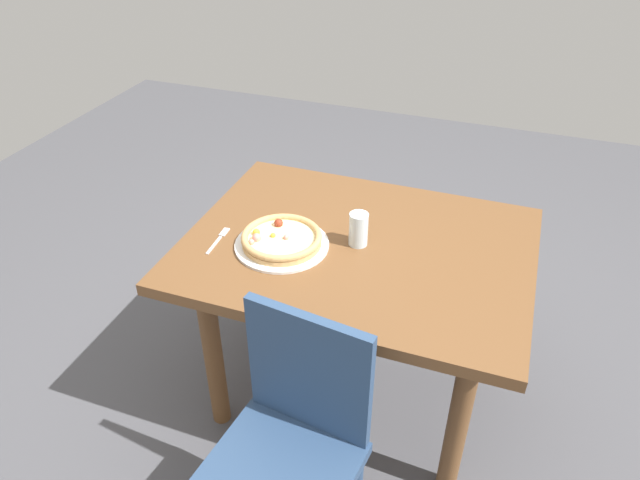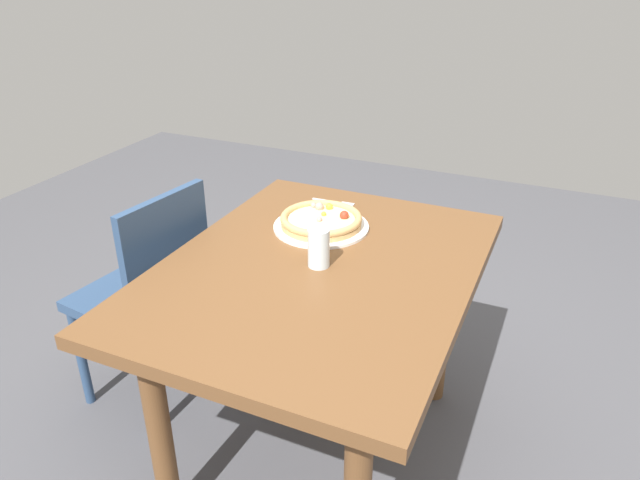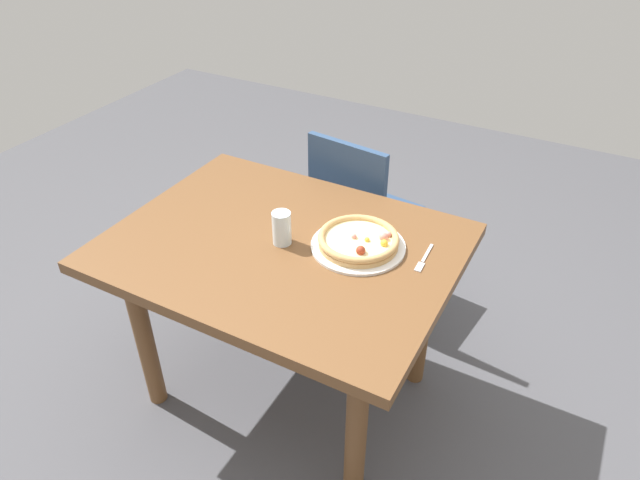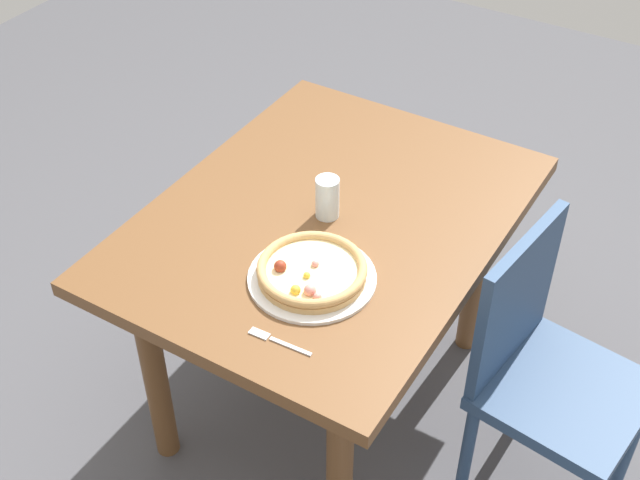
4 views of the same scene
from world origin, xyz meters
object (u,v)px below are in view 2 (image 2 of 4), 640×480
object	(u,v)px
fork	(337,202)
drinking_glass	(319,248)
plate	(321,227)
pizza	(321,220)
dining_table	(319,296)
chair_near	(149,292)

from	to	relation	value
fork	drinking_glass	world-z (taller)	drinking_glass
plate	pizza	world-z (taller)	pizza
dining_table	chair_near	xyz separation A→B (m)	(0.01, -0.67, -0.15)
pizza	drinking_glass	world-z (taller)	drinking_glass
dining_table	drinking_glass	xyz separation A→B (m)	(0.00, 0.00, 0.17)
chair_near	plate	size ratio (longest dim) A/B	2.73
chair_near	plate	distance (m)	0.68
dining_table	fork	bearing A→B (deg)	-163.74
drinking_glass	chair_near	bearing A→B (deg)	-89.49
plate	pizza	distance (m)	0.03
plate	fork	world-z (taller)	plate
dining_table	plate	distance (m)	0.29
pizza	drinking_glass	size ratio (longest dim) A/B	2.30
dining_table	pizza	xyz separation A→B (m)	(-0.24, -0.10, 0.14)
chair_near	drinking_glass	world-z (taller)	chair_near
fork	drinking_glass	xyz separation A→B (m)	(0.47, 0.14, 0.06)
dining_table	chair_near	size ratio (longest dim) A/B	1.34
dining_table	fork	distance (m)	0.50
fork	drinking_glass	bearing A→B (deg)	-76.24
pizza	dining_table	bearing A→B (deg)	22.30
pizza	drinking_glass	bearing A→B (deg)	22.57
chair_near	fork	xyz separation A→B (m)	(-0.48, 0.53, 0.26)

